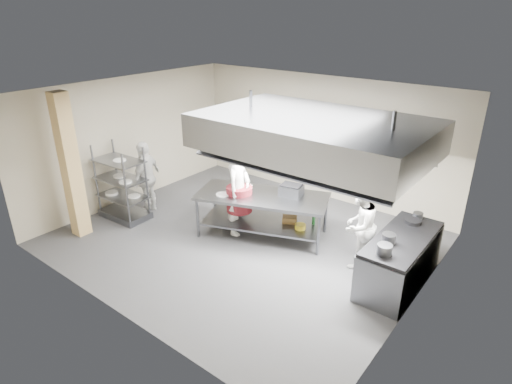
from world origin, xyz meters
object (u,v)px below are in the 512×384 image
Objects in this scene: pass_rack at (121,183)px; chef_line at (359,225)px; island at (262,215)px; cooking_range at (399,261)px; chef_plating at (147,177)px; chef_head at (238,190)px; griddle at (291,191)px; stockpot at (389,238)px.

pass_rack is 5.25m from chef_line.
cooking_range is at bearing -19.38° from island.
island is 1.64× the size of chef_line.
island is 1.56× the size of chef_plating.
chef_head reaches higher than chef_plating.
island is 1.39× the size of chef_head.
island is 0.72m from chef_head.
cooking_range is 5.75m from chef_plating.
chef_head reaches higher than pass_rack.
chef_line is at bearing -95.25° from chef_head.
cooking_range is at bearing -98.64° from chef_head.
island is 2.11m from chef_line.
chef_head is (-3.38, -0.28, 0.54)m from cooking_range.
pass_rack is 6.05m from cooking_range.
chef_head reaches higher than island.
island is at bearing -178.30° from cooking_range.
griddle is (-2.43, 0.26, 0.60)m from cooking_range.
chef_plating reaches higher than chef_line.
chef_head reaches higher than griddle.
cooking_range is at bearing 87.93° from chef_line.
pass_rack reaches higher than chef_line.
island is 3.26m from pass_rack.
griddle is at bearing 165.73° from stockpot.
chef_line reaches higher than griddle.
pass_rack is at bearing -70.30° from chef_line.
chef_head is at bearing 20.99° from pass_rack.
stockpot is (5.75, 1.04, 0.13)m from pass_rack.
chef_plating is at bearing -75.79° from chef_line.
chef_head is at bearing -178.90° from island.
chef_head is at bearing -161.19° from griddle.
pass_rack is 1.04× the size of chef_line.
chef_line is at bearing -17.14° from griddle.
stockpot reaches higher than island.
chef_head is at bearing 179.25° from stockpot.
chef_plating is (-4.85, -0.90, 0.04)m from chef_line.
cooking_range is (5.88, 1.36, -0.43)m from pass_rack.
chef_line is (2.07, 0.17, 0.36)m from island.
stockpot is at bearing 63.41° from chef_line.
chef_line is at bearing -16.38° from island.
cooking_range is at bearing -16.96° from griddle.
griddle is at bearing 22.78° from pass_rack.
stockpot is (2.30, -0.58, -0.04)m from griddle.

